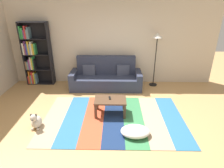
% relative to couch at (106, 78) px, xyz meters
% --- Properties ---
extents(ground_plane, '(14.00, 14.00, 0.00)m').
position_rel_couch_xyz_m(ground_plane, '(0.20, -2.02, -0.34)').
color(ground_plane, tan).
extents(back_wall, '(6.80, 0.10, 2.70)m').
position_rel_couch_xyz_m(back_wall, '(0.20, 0.53, 1.01)').
color(back_wall, beige).
rests_on(back_wall, ground_plane).
extents(rug, '(3.35, 2.14, 0.01)m').
position_rel_couch_xyz_m(rug, '(0.27, -1.83, -0.33)').
color(rug, tan).
rests_on(rug, ground_plane).
extents(couch, '(2.26, 0.80, 1.00)m').
position_rel_couch_xyz_m(couch, '(0.00, 0.00, 0.00)').
color(couch, '#2D3347').
rests_on(couch, ground_plane).
extents(bookshelf, '(0.90, 0.28, 2.05)m').
position_rel_couch_xyz_m(bookshelf, '(-2.37, 0.28, 0.68)').
color(bookshelf, black).
rests_on(bookshelf, ground_plane).
extents(coffee_table, '(0.77, 0.50, 0.40)m').
position_rel_couch_xyz_m(coffee_table, '(0.18, -1.62, 0.00)').
color(coffee_table, '#513826').
rests_on(coffee_table, rug).
extents(pouf, '(0.62, 0.45, 0.19)m').
position_rel_couch_xyz_m(pouf, '(0.73, -2.46, -0.23)').
color(pouf, white).
rests_on(pouf, rug).
extents(dog, '(0.22, 0.35, 0.40)m').
position_rel_couch_xyz_m(dog, '(-1.45, -2.22, -0.18)').
color(dog, beige).
rests_on(dog, ground_plane).
extents(standing_lamp, '(0.32, 0.32, 1.73)m').
position_rel_couch_xyz_m(standing_lamp, '(1.59, 0.21, 1.11)').
color(standing_lamp, black).
rests_on(standing_lamp, ground_plane).
extents(tv_remote, '(0.07, 0.16, 0.02)m').
position_rel_couch_xyz_m(tv_remote, '(0.17, -1.57, 0.09)').
color(tv_remote, black).
rests_on(tv_remote, coffee_table).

